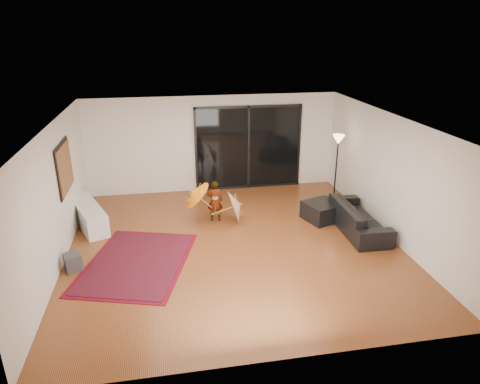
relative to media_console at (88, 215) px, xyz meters
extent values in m
plane|color=brown|center=(3.25, -1.63, -0.26)|extent=(7.00, 7.00, 0.00)
plane|color=white|center=(3.25, -1.63, 2.44)|extent=(7.00, 7.00, 0.00)
plane|color=silver|center=(3.25, 1.87, 1.09)|extent=(7.00, 0.00, 7.00)
plane|color=silver|center=(3.25, -5.13, 1.09)|extent=(7.00, 0.00, 7.00)
plane|color=silver|center=(-0.25, -1.63, 1.09)|extent=(0.00, 7.00, 7.00)
plane|color=silver|center=(6.75, -1.63, 1.09)|extent=(0.00, 7.00, 7.00)
cube|color=black|center=(4.25, 1.84, 0.94)|extent=(3.00, 0.04, 2.40)
cube|color=black|center=(4.25, 1.82, 2.11)|extent=(3.06, 0.06, 0.06)
cube|color=black|center=(4.25, 1.82, -0.23)|extent=(3.06, 0.06, 0.06)
cube|color=black|center=(4.25, 1.82, 0.94)|extent=(0.06, 0.06, 2.40)
cube|color=black|center=(-0.23, -0.63, 1.39)|extent=(0.02, 1.28, 1.08)
cube|color=#1B4530|center=(-0.21, -0.63, 1.39)|extent=(0.03, 1.18, 0.98)
cube|color=white|center=(0.00, 0.00, 0.00)|extent=(1.16, 1.94, 0.53)
cube|color=#424244|center=(0.00, -2.07, -0.09)|extent=(0.40, 0.40, 0.34)
cube|color=#600819|center=(1.20, -2.02, -0.26)|extent=(2.59, 3.10, 0.01)
cube|color=#681009|center=(1.20, -2.02, -0.25)|extent=(2.39, 2.90, 0.02)
imported|color=black|center=(6.20, -1.38, 0.05)|extent=(0.89, 2.17, 0.63)
cube|color=black|center=(5.58, -0.71, -0.04)|extent=(0.98, 0.98, 0.44)
cylinder|color=black|center=(6.35, 0.42, -0.25)|extent=(0.31, 0.31, 0.03)
cylinder|color=black|center=(6.35, 0.42, 0.57)|extent=(0.04, 0.04, 1.68)
cone|color=#FFD899|center=(6.35, 0.42, 1.43)|extent=(0.31, 0.31, 0.25)
imported|color=#999999|center=(3.01, -0.30, 0.25)|extent=(0.39, 0.28, 1.02)
cone|color=orange|center=(2.46, -0.35, 0.47)|extent=(0.67, 0.78, 0.68)
cylinder|color=#AB8349|center=(2.46, -0.35, 0.14)|extent=(0.37, 0.02, 0.37)
cylinder|color=#AB8349|center=(2.46, -0.35, 0.58)|extent=(0.05, 0.02, 0.05)
cone|color=silver|center=(3.61, -0.45, 0.24)|extent=(0.43, 0.82, 0.84)
cylinder|color=#AB8349|center=(3.61, -0.45, -0.13)|extent=(0.53, 0.02, 0.19)
cylinder|color=#AB8349|center=(3.61, -0.45, 0.36)|extent=(0.05, 0.02, 0.04)
camera|label=1|loc=(1.91, -9.77, 4.19)|focal=32.00mm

